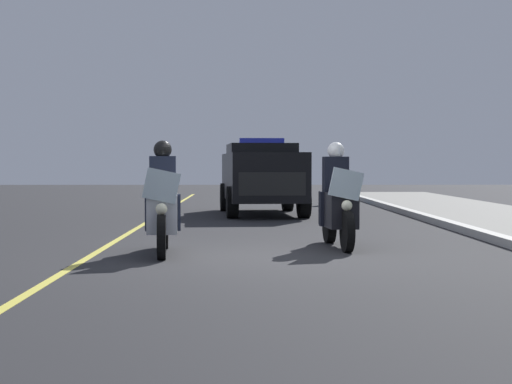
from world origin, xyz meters
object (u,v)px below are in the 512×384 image
Objects in this scene: police_suv at (262,175)px; cyclist_background at (339,179)px; police_motorcycle_lead_right at (338,205)px; police_motorcycle_lead_left at (163,208)px.

police_suv reaches higher than cyclist_background.
police_motorcycle_lead_left is at bearing -71.92° from police_motorcycle_lead_right.
police_motorcycle_lead_left is 15.74m from cyclist_background.
police_motorcycle_lead_left is 1.22× the size of cyclist_background.
cyclist_background is (-14.20, 1.69, 0.14)m from police_motorcycle_lead_right.
police_motorcycle_lead_right is 1.22× the size of cyclist_background.
police_motorcycle_lead_left is 9.65m from police_suv.
police_motorcycle_lead_left is 2.90m from police_motorcycle_lead_right.
police_motorcycle_lead_left is 0.43× the size of police_suv.
police_motorcycle_lead_right is 0.43× the size of police_suv.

